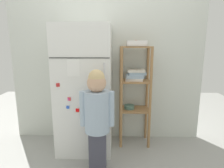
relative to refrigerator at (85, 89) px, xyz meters
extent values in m
plane|color=#999993|center=(0.26, -0.02, -0.79)|extent=(6.00, 6.00, 0.00)
cube|color=silver|center=(0.26, 0.32, 0.25)|extent=(2.66, 0.03, 2.09)
cube|color=white|center=(0.00, 0.00, 0.00)|extent=(0.67, 0.59, 1.59)
cube|color=black|center=(0.00, -0.30, 0.42)|extent=(0.66, 0.01, 0.01)
cylinder|color=silver|center=(0.27, -0.32, 0.13)|extent=(0.02, 0.02, 0.48)
cube|color=white|center=(-0.07, -0.30, 0.31)|extent=(0.13, 0.01, 0.19)
cube|color=#CE357E|center=(-0.13, -0.30, -0.04)|extent=(0.03, 0.01, 0.03)
cube|color=#A90ED0|center=(0.07, -0.30, -0.19)|extent=(0.04, 0.02, 0.04)
cube|color=#D85C16|center=(0.14, -0.30, -0.33)|extent=(0.03, 0.01, 0.03)
cube|color=red|center=(-0.04, -0.30, -0.17)|extent=(0.04, 0.02, 0.04)
cube|color=red|center=(-0.25, -0.30, 0.12)|extent=(0.04, 0.02, 0.04)
cube|color=blue|center=(-0.15, -0.30, -0.14)|extent=(0.03, 0.01, 0.03)
cube|color=red|center=(-0.13, -0.30, -0.04)|extent=(0.04, 0.02, 0.04)
cube|color=#434351|center=(0.20, -0.47, -0.57)|extent=(0.18, 0.11, 0.46)
cylinder|color=#9EB2C6|center=(0.20, -0.47, -0.12)|extent=(0.26, 0.26, 0.43)
sphere|color=#9EB2C6|center=(0.20, -0.40, 0.09)|extent=(0.11, 0.11, 0.11)
sphere|color=tan|center=(0.20, -0.47, 0.18)|extent=(0.20, 0.20, 0.20)
sphere|color=tan|center=(0.20, -0.47, 0.24)|extent=(0.17, 0.17, 0.17)
cylinder|color=#9EB2C6|center=(0.06, -0.47, -0.09)|extent=(0.07, 0.07, 0.37)
cylinder|color=#9EB2C6|center=(0.34, -0.47, -0.09)|extent=(0.07, 0.07, 0.37)
cylinder|color=#9E7247|center=(0.46, 0.00, -0.13)|extent=(0.04, 0.04, 1.33)
cylinder|color=#9E7247|center=(0.83, 0.00, -0.13)|extent=(0.04, 0.04, 1.33)
cylinder|color=#9E7247|center=(0.46, 0.28, -0.13)|extent=(0.04, 0.04, 1.33)
cylinder|color=#9E7247|center=(0.83, 0.28, -0.13)|extent=(0.04, 0.04, 1.33)
cube|color=#9E7247|center=(0.65, 0.14, 0.53)|extent=(0.39, 0.29, 0.02)
cube|color=#9E7247|center=(0.65, 0.14, 0.08)|extent=(0.39, 0.29, 0.02)
cube|color=#9E7247|center=(0.65, 0.14, -0.31)|extent=(0.39, 0.29, 0.02)
cube|color=white|center=(0.63, 0.14, 0.11)|extent=(0.23, 0.18, 0.03)
cube|color=#99B2C6|center=(0.64, 0.14, 0.15)|extent=(0.23, 0.18, 0.04)
cube|color=#99B2C6|center=(0.67, 0.15, 0.19)|extent=(0.23, 0.18, 0.04)
cube|color=silver|center=(0.66, 0.14, 0.22)|extent=(0.22, 0.17, 0.03)
cylinder|color=#4C7266|center=(0.58, 0.14, -0.27)|extent=(0.14, 0.14, 0.05)
cube|color=white|center=(0.65, 0.13, 0.54)|extent=(0.25, 0.18, 0.01)
cube|color=white|center=(0.65, 0.04, 0.57)|extent=(0.25, 0.01, 0.07)
cube|color=white|center=(0.65, 0.21, 0.57)|extent=(0.25, 0.01, 0.07)
cube|color=white|center=(0.53, 0.13, 0.57)|extent=(0.01, 0.18, 0.07)
cube|color=white|center=(0.77, 0.13, 0.57)|extent=(0.01, 0.18, 0.07)
sphere|color=maroon|center=(0.64, 0.15, 0.58)|extent=(0.07, 0.07, 0.07)
sphere|color=orange|center=(0.69, 0.10, 0.58)|extent=(0.07, 0.07, 0.07)
camera|label=1|loc=(0.40, -2.37, 0.57)|focal=30.95mm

